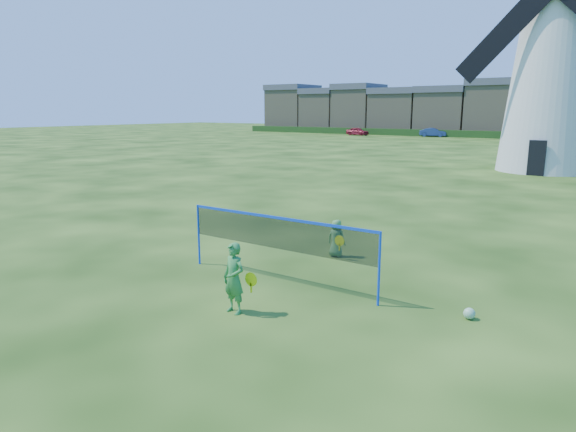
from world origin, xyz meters
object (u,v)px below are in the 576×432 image
(windmill, at_px, (553,74))
(badminton_net, at_px, (278,234))
(player_boy, at_px, (336,238))
(car_left, at_px, (357,131))
(player_girl, at_px, (234,278))
(play_ball, at_px, (469,314))
(car_right, at_px, (433,132))

(windmill, relative_size, badminton_net, 3.34)
(player_boy, distance_m, car_left, 67.18)
(windmill, bearing_deg, player_girl, -92.06)
(player_boy, bearing_deg, play_ball, 148.63)
(player_girl, distance_m, car_left, 71.38)
(player_girl, height_order, player_boy, player_girl)
(badminton_net, relative_size, player_boy, 4.97)
(windmill, xyz_separation_m, car_right, (-20.48, 38.07, -5.47))
(badminton_net, bearing_deg, car_left, 115.65)
(windmill, xyz_separation_m, play_ball, (2.82, -26.98, -5.99))
(car_left, bearing_deg, player_boy, -145.50)
(badminton_net, relative_size, car_left, 1.40)
(player_girl, bearing_deg, windmill, 94.71)
(windmill, distance_m, car_right, 43.58)
(player_boy, xyz_separation_m, car_right, (-19.14, 62.81, 0.12))
(badminton_net, height_order, player_boy, badminton_net)
(player_boy, bearing_deg, badminton_net, 85.61)
(badminton_net, relative_size, play_ball, 22.95)
(badminton_net, distance_m, player_girl, 2.01)
(windmill, height_order, play_ball, windmill)
(badminton_net, relative_size, car_right, 1.31)
(play_ball, distance_m, car_left, 71.10)
(player_girl, height_order, car_left, player_girl)
(windmill, bearing_deg, car_left, 131.72)
(player_boy, xyz_separation_m, car_left, (-30.14, 60.04, 0.11))
(play_ball, bearing_deg, car_right, 109.71)
(play_ball, bearing_deg, player_boy, 151.68)
(player_boy, bearing_deg, player_girl, 90.55)
(car_left, bearing_deg, car_right, -68.00)
(play_ball, height_order, car_left, car_left)
(windmill, height_order, player_boy, windmill)
(car_left, relative_size, car_right, 0.94)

